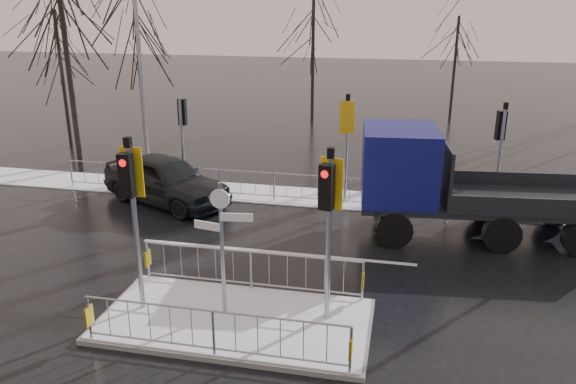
% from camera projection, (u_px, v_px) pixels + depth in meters
% --- Properties ---
extents(ground, '(120.00, 120.00, 0.00)m').
position_uv_depth(ground, '(235.00, 323.00, 12.52)').
color(ground, black).
rests_on(ground, ground).
extents(snow_verge, '(30.00, 2.00, 0.04)m').
position_uv_depth(snow_verge, '(304.00, 197.00, 20.47)').
color(snow_verge, white).
rests_on(snow_verge, ground).
extents(lane_markings, '(8.00, 11.38, 0.01)m').
position_uv_depth(lane_markings, '(231.00, 331.00, 12.21)').
color(lane_markings, silver).
rests_on(lane_markings, ground).
extents(traffic_island, '(6.00, 3.04, 4.15)m').
position_uv_depth(traffic_island, '(234.00, 307.00, 12.41)').
color(traffic_island, slate).
rests_on(traffic_island, ground).
extents(far_kerb_fixtures, '(18.00, 0.65, 3.83)m').
position_uv_depth(far_kerb_fixtures, '(310.00, 175.00, 19.62)').
color(far_kerb_fixtures, '#9498A1').
rests_on(far_kerb_fixtures, ground).
extents(car_far_lane, '(5.41, 3.92, 1.71)m').
position_uv_depth(car_far_lane, '(166.00, 179.00, 19.70)').
color(car_far_lane, black).
rests_on(car_far_lane, ground).
extents(flatbed_truck, '(7.31, 3.23, 3.29)m').
position_uv_depth(flatbed_truck, '(432.00, 179.00, 16.77)').
color(flatbed_truck, black).
rests_on(flatbed_truck, ground).
extents(tree_near_a, '(4.75, 4.75, 8.97)m').
position_uv_depth(tree_near_a, '(62.00, 18.00, 22.77)').
color(tree_near_a, black).
rests_on(tree_near_a, ground).
extents(tree_near_b, '(4.00, 4.00, 7.55)m').
position_uv_depth(tree_near_b, '(138.00, 41.00, 23.98)').
color(tree_near_b, black).
rests_on(tree_near_b, ground).
extents(tree_near_c, '(3.50, 3.50, 6.61)m').
position_uv_depth(tree_near_c, '(59.00, 53.00, 25.99)').
color(tree_near_c, black).
rests_on(tree_near_c, ground).
extents(tree_far_a, '(3.75, 3.75, 7.08)m').
position_uv_depth(tree_far_a, '(313.00, 37.00, 31.69)').
color(tree_far_a, black).
rests_on(tree_far_a, ground).
extents(tree_far_b, '(3.25, 3.25, 6.14)m').
position_uv_depth(tree_far_b, '(456.00, 48.00, 32.19)').
color(tree_far_b, black).
rests_on(tree_far_b, ground).
extents(street_lamp_left, '(1.25, 0.18, 8.20)m').
position_uv_depth(street_lamp_left, '(142.00, 65.00, 21.11)').
color(street_lamp_left, '#9498A1').
rests_on(street_lamp_left, ground).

